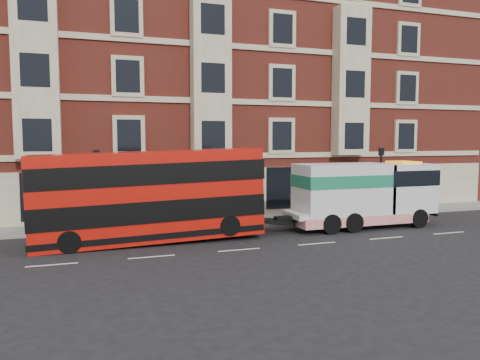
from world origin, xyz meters
TOP-DOWN VIEW (x-y plane):
  - ground at (0.00, 0.00)m, footprint 120.00×120.00m
  - sidewalk at (0.00, 7.50)m, footprint 90.00×3.00m
  - victorian_terrace at (0.50, 15.00)m, footprint 45.00×12.00m
  - lamp_post_west at (-6.00, 6.20)m, footprint 0.35×0.15m
  - lamp_post_east at (12.00, 6.20)m, footprint 0.35×0.15m
  - double_decker_bus at (-3.63, 2.96)m, footprint 11.07×2.54m
  - tow_truck at (8.43, 2.96)m, footprint 8.86×2.62m

SIDE VIEW (x-z plane):
  - ground at x=0.00m, z-range 0.00..0.00m
  - sidewalk at x=0.00m, z-range 0.00..0.15m
  - tow_truck at x=8.43m, z-range 0.11..3.81m
  - double_decker_bus at x=-3.63m, z-range 0.13..4.61m
  - lamp_post_west at x=-6.00m, z-range 0.50..4.85m
  - lamp_post_east at x=12.00m, z-range 0.50..4.85m
  - victorian_terrace at x=0.50m, z-range -0.13..20.27m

